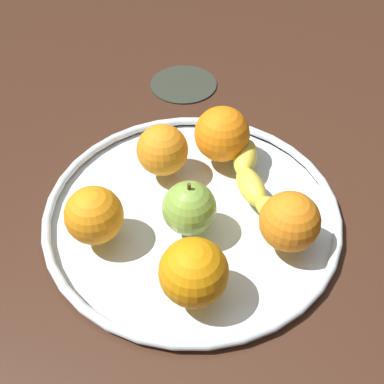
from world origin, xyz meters
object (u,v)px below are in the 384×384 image
Objects in this scene: fruit_bowl at (192,212)px; orange_front_right at (162,150)px; ambient_coaster at (184,83)px; banana at (260,187)px; apple at (189,208)px; orange_center at (290,222)px; orange_back_left at (222,134)px; orange_back_right at (194,272)px; orange_front_left at (94,215)px.

fruit_bowl is 9.61cm from orange_front_right.
banana is at bearing 14.89° from ambient_coaster.
apple is 1.03× the size of orange_center.
ambient_coaster is at bearing -165.41° from orange_center.
orange_center is at bearing 59.36° from fruit_bowl.
banana is at bearing 63.28° from orange_front_right.
banana is 2.57× the size of orange_front_right.
orange_front_right is (-7.79, -3.40, 4.49)cm from fruit_bowl.
orange_back_left is 1.07× the size of orange_center.
banana is 17.76cm from orange_back_right.
orange_front_right reaches higher than banana.
orange_center is 39.31cm from ambient_coaster.
orange_back_left is at bearing 164.85° from orange_back_right.
orange_back_left is at bearing 156.00° from apple.
orange_front_right is 0.91× the size of orange_back_left.
orange_front_left is at bearing -74.62° from fruit_bowl.
banana is at bearing 144.51° from orange_back_right.
fruit_bowl reaches higher than ambient_coaster.
orange_center is at bearing 73.47° from apple.
orange_back_left is 17.64cm from orange_center.
orange_center is (6.60, 11.15, 4.60)cm from fruit_bowl.
orange_back_left is at bearing -167.67° from banana.
apple is at bearing -3.29° from ambient_coaster.
orange_back_left is 0.67× the size of ambient_coaster.
ambient_coaster is at bearing 176.96° from orange_back_right.
ambient_coaster is (-34.48, 13.60, -5.12)cm from orange_front_left.
apple is 1.06× the size of orange_front_right.
orange_front_left is (13.37, -17.47, -0.35)cm from orange_back_left.
orange_back_left is (-13.11, 5.83, 0.54)cm from apple.
banana reaches higher than fruit_bowl.
orange_front_left is at bearing -38.46° from orange_front_right.
banana is 2.34× the size of orange_back_left.
orange_back_left reaches higher than ambient_coaster.
ambient_coaster is (-44.01, 2.34, -5.41)cm from orange_back_right.
orange_front_right is 24.33cm from ambient_coaster.
orange_back_right is at bearing -62.58° from orange_center.
fruit_bowl is at bearing 175.55° from orange_back_right.
orange_center is (14.39, 14.55, 0.11)cm from orange_front_right.
orange_back_left reaches higher than fruit_bowl.
orange_front_left is (4.81, -21.49, 1.97)cm from banana.
apple is 34.62cm from ambient_coaster.
orange_front_left is 23.64cm from orange_center.
orange_center is at bearing 14.59° from ambient_coaster.
fruit_bowl is 13.75cm from orange_center.
orange_front_right is at bearing -134.69° from orange_center.
apple is 12.29cm from orange_center.
orange_back_right is (12.91, -1.00, 4.80)cm from fruit_bowl.
orange_back_left is 22.15cm from ambient_coaster.
orange_back_left is 1.02× the size of orange_back_right.
apple is 11.24cm from orange_front_right.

